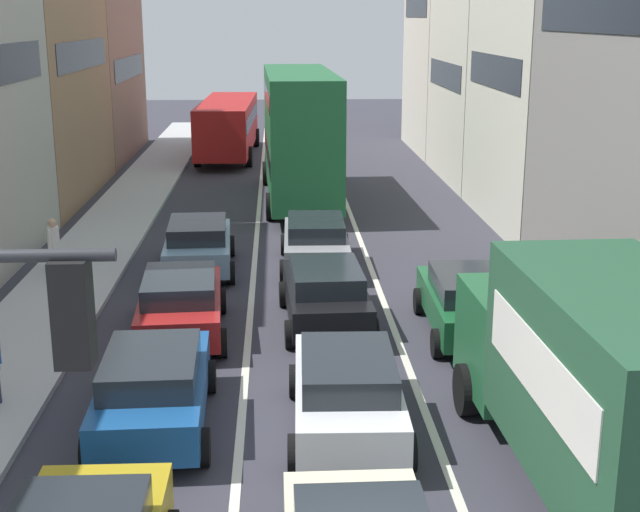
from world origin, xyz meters
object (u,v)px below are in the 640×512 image
object	(u,v)px
removalist_box_truck	(597,375)
hatchback_centre_lane_third	(326,293)
sedan_left_lane_fourth	(198,244)
pedestrian_near_kerb	(54,243)
sedan_left_lane_third	(181,303)
bus_mid_queue_primary	(300,130)
coupe_centre_lane_fourth	(316,241)
wagon_left_lane_second	(153,387)
sedan_right_lane_behind_truck	(468,301)
bus_far_queue_secondary	(228,123)
sedan_centre_lane_second	(347,390)

from	to	relation	value
removalist_box_truck	hatchback_centre_lane_third	size ratio (longest dim) A/B	1.78
sedan_left_lane_fourth	pedestrian_near_kerb	xyz separation A→B (m)	(-4.00, -0.32, 0.15)
sedan_left_lane_third	sedan_left_lane_fourth	xyz separation A→B (m)	(-0.05, 5.38, 0.00)
bus_mid_queue_primary	coupe_centre_lane_fourth	bearing A→B (deg)	179.49
wagon_left_lane_second	sedan_left_lane_fourth	world-z (taller)	same
coupe_centre_lane_fourth	pedestrian_near_kerb	world-z (taller)	pedestrian_near_kerb
coupe_centre_lane_fourth	bus_mid_queue_primary	xyz separation A→B (m)	(-0.20, 9.47, 2.03)
sedan_right_lane_behind_truck	removalist_box_truck	bearing A→B (deg)	-175.86
sedan_right_lane_behind_truck	bus_mid_queue_primary	distance (m)	15.73
bus_mid_queue_primary	bus_far_queue_secondary	size ratio (longest dim) A/B	1.00
sedan_left_lane_third	pedestrian_near_kerb	size ratio (longest dim) A/B	2.65
hatchback_centre_lane_third	pedestrian_near_kerb	size ratio (longest dim) A/B	2.63
sedan_centre_lane_second	hatchback_centre_lane_third	xyz separation A→B (m)	(-0.07, 5.57, 0.00)
hatchback_centre_lane_third	coupe_centre_lane_fourth	world-z (taller)	same
sedan_centre_lane_second	sedan_left_lane_fourth	bearing A→B (deg)	19.80
hatchback_centre_lane_third	bus_far_queue_secondary	world-z (taller)	bus_far_queue_secondary
wagon_left_lane_second	hatchback_centre_lane_third	distance (m)	6.24
removalist_box_truck	coupe_centre_lane_fourth	size ratio (longest dim) A/B	1.79
removalist_box_truck	sedan_centre_lane_second	bearing A→B (deg)	55.20
sedan_left_lane_third	bus_far_queue_secondary	distance (m)	26.68
bus_mid_queue_primary	sedan_right_lane_behind_truck	bearing A→B (deg)	-168.95
coupe_centre_lane_fourth	pedestrian_near_kerb	distance (m)	7.39
coupe_centre_lane_fourth	sedan_left_lane_fourth	xyz separation A→B (m)	(-3.38, -0.14, 0.00)
sedan_centre_lane_second	wagon_left_lane_second	bearing A→B (deg)	86.53
hatchback_centre_lane_third	sedan_right_lane_behind_truck	distance (m)	3.33
wagon_left_lane_second	sedan_right_lane_behind_truck	world-z (taller)	same
sedan_centre_lane_second	sedan_left_lane_third	distance (m)	6.07
sedan_centre_lane_second	bus_far_queue_secondary	world-z (taller)	bus_far_queue_secondary
bus_far_queue_secondary	bus_mid_queue_primary	bearing A→B (deg)	-162.06
coupe_centre_lane_fourth	bus_mid_queue_primary	size ratio (longest dim) A/B	0.41
removalist_box_truck	wagon_left_lane_second	distance (m)	7.49
wagon_left_lane_second	sedan_right_lane_behind_truck	xyz separation A→B (m)	(6.57, 4.51, 0.00)
sedan_left_lane_third	coupe_centre_lane_fourth	world-z (taller)	same
coupe_centre_lane_fourth	sedan_right_lane_behind_truck	bearing A→B (deg)	-149.50
hatchback_centre_lane_third	coupe_centre_lane_fourth	distance (m)	4.97
hatchback_centre_lane_third	coupe_centre_lane_fourth	bearing A→B (deg)	-2.04
coupe_centre_lane_fourth	sedan_centre_lane_second	bearing A→B (deg)	-178.58
sedan_left_lane_fourth	bus_mid_queue_primary	world-z (taller)	bus_mid_queue_primary
wagon_left_lane_second	sedan_centre_lane_second	bearing A→B (deg)	-96.74
hatchback_centre_lane_third	bus_mid_queue_primary	distance (m)	14.58
sedan_centre_lane_second	sedan_right_lane_behind_truck	size ratio (longest dim) A/B	1.00
wagon_left_lane_second	sedan_left_lane_fourth	bearing A→B (deg)	-1.57
sedan_centre_lane_second	pedestrian_near_kerb	size ratio (longest dim) A/B	2.62
sedan_right_lane_behind_truck	bus_mid_queue_primary	bearing A→B (deg)	14.09
bus_mid_queue_primary	pedestrian_near_kerb	world-z (taller)	bus_mid_queue_primary
sedan_left_lane_third	coupe_centre_lane_fourth	size ratio (longest dim) A/B	1.02
wagon_left_lane_second	bus_mid_queue_primary	bearing A→B (deg)	-10.87
sedan_centre_lane_second	bus_mid_queue_primary	xyz separation A→B (m)	(-0.28, 20.01, 2.03)
sedan_left_lane_third	bus_mid_queue_primary	world-z (taller)	bus_mid_queue_primary
removalist_box_truck	bus_far_queue_secondary	xyz separation A→B (m)	(-7.19, 33.99, -0.21)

